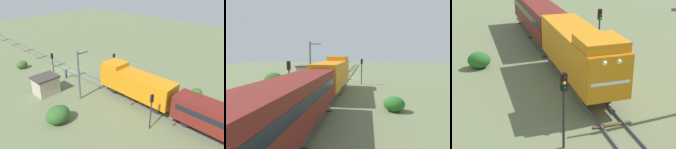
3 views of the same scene
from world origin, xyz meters
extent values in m
plane|color=#66704C|center=(0.00, 0.00, 0.00)|extent=(115.39, 115.39, 0.00)
cube|color=#595960|center=(-0.72, 0.00, 0.08)|extent=(0.10, 76.93, 0.16)
cube|color=#595960|center=(0.72, 0.00, 0.08)|extent=(0.10, 76.93, 0.16)
cube|color=#4C3823|center=(0.00, -35.26, 0.04)|extent=(2.40, 0.24, 0.09)
cube|color=#4C3823|center=(0.00, -28.85, 0.04)|extent=(2.40, 0.24, 0.09)
cube|color=#4C3823|center=(0.00, -22.44, 0.04)|extent=(2.40, 0.24, 0.09)
cube|color=#4C3823|center=(0.00, -16.03, 0.04)|extent=(2.40, 0.24, 0.09)
cube|color=#4C3823|center=(0.00, -9.62, 0.04)|extent=(2.40, 0.24, 0.09)
cube|color=#4C3823|center=(0.00, -3.21, 0.04)|extent=(2.40, 0.24, 0.09)
cube|color=#4C3823|center=(0.00, 3.21, 0.04)|extent=(2.40, 0.24, 0.09)
cube|color=#4C3823|center=(0.00, 9.62, 0.04)|extent=(2.40, 0.24, 0.09)
cube|color=#4C3823|center=(0.00, 16.03, 0.04)|extent=(2.40, 0.24, 0.09)
cube|color=#4C3823|center=(0.00, 22.44, 0.04)|extent=(2.40, 0.24, 0.09)
cube|color=#4C3823|center=(0.00, 28.85, 0.04)|extent=(2.40, 0.24, 0.09)
cube|color=orange|center=(0.00, 15.76, 2.71)|extent=(2.90, 11.00, 2.90)
cube|color=orange|center=(0.00, 11.86, 4.46)|extent=(2.75, 2.80, 0.60)
cube|color=orange|center=(0.00, 10.21, 2.71)|extent=(2.84, 0.10, 2.84)
cube|color=white|center=(0.00, 10.17, 2.51)|extent=(2.46, 0.06, 0.20)
sphere|color=white|center=(-0.45, 10.16, 3.81)|extent=(0.28, 0.28, 0.28)
sphere|color=white|center=(0.45, 10.16, 3.81)|extent=(0.28, 0.28, 0.28)
cylinder|color=#262628|center=(0.00, 9.91, 0.86)|extent=(0.36, 0.50, 0.36)
cylinder|color=#262628|center=(-0.72, 12.06, 0.71)|extent=(0.18, 1.10, 1.10)
cylinder|color=#262628|center=(0.72, 12.06, 0.71)|extent=(0.18, 1.10, 1.10)
cylinder|color=#262628|center=(-0.72, 19.46, 0.71)|extent=(0.18, 1.10, 1.10)
cylinder|color=#262628|center=(0.72, 19.46, 0.71)|extent=(0.18, 1.10, 1.10)
cube|color=maroon|center=(0.00, 28.86, 2.47)|extent=(2.80, 14.00, 2.70)
cube|color=black|center=(0.00, 28.86, 2.82)|extent=(2.84, 12.88, 0.64)
cylinder|color=#262628|center=(-0.72, 23.46, 0.64)|extent=(0.16, 0.96, 0.96)
cylinder|color=#262628|center=(0.72, 23.46, 0.64)|extent=(0.16, 0.96, 0.96)
cylinder|color=#262628|center=(3.20, -0.03, 1.99)|extent=(0.14, 0.14, 3.98)
cube|color=black|center=(3.20, -0.03, 3.53)|extent=(0.32, 0.24, 0.90)
sphere|color=red|center=(3.20, -0.17, 3.80)|extent=(0.16, 0.16, 0.16)
sphere|color=#3C3306|center=(3.20, -0.17, 3.52)|extent=(0.16, 0.16, 0.16)
sphere|color=black|center=(3.20, -0.17, 3.24)|extent=(0.16, 0.16, 0.16)
cylinder|color=#262628|center=(-3.40, 8.30, 2.14)|extent=(0.14, 0.14, 4.28)
cube|color=black|center=(-3.40, 8.30, 3.83)|extent=(0.32, 0.24, 0.90)
sphere|color=#390606|center=(-3.40, 8.16, 4.10)|extent=(0.16, 0.16, 0.16)
sphere|color=yellow|center=(-3.40, 8.16, 3.82)|extent=(0.16, 0.16, 0.16)
sphere|color=black|center=(-3.40, 8.16, 3.54)|extent=(0.16, 0.16, 0.16)
cylinder|color=#262628|center=(3.60, 20.71, 2.23)|extent=(0.14, 0.14, 4.47)
cube|color=black|center=(3.60, 20.71, 4.02)|extent=(0.32, 0.24, 0.90)
sphere|color=#390606|center=(3.60, 20.57, 4.29)|extent=(0.16, 0.16, 0.16)
sphere|color=#3C3306|center=(3.60, 20.57, 4.01)|extent=(0.16, 0.16, 0.16)
sphere|color=green|center=(3.60, 20.57, 3.73)|extent=(0.16, 0.16, 0.16)
cylinder|color=#262B38|center=(2.30, 2.59, 0.42)|extent=(0.15, 0.15, 0.85)
cylinder|color=#262B38|center=(2.50, 2.59, 0.42)|extent=(0.15, 0.15, 0.85)
cylinder|color=#33478C|center=(2.40, 2.59, 1.16)|extent=(0.38, 0.38, 0.62)
sphere|color=tan|center=(2.40, 2.59, 1.58)|extent=(0.23, 0.23, 0.23)
cylinder|color=#595960|center=(5.00, 9.72, 3.54)|extent=(0.28, 0.28, 7.08)
cube|color=#595960|center=(4.10, 9.72, 6.68)|extent=(1.80, 0.16, 0.16)
cube|color=#B2A893|center=(7.50, 4.87, 1.25)|extent=(3.20, 2.60, 2.50)
cube|color=#3F3833|center=(7.50, 4.87, 2.62)|extent=(3.50, 2.90, 0.24)
cube|color=#2D2319|center=(7.50, 3.55, 0.95)|extent=(0.80, 0.06, 1.90)
ellipsoid|color=#355B26|center=(5.77, -6.81, 0.73)|extent=(2.02, 1.65, 1.47)
ellipsoid|color=#296526|center=(-6.82, 21.40, 0.69)|extent=(1.90, 1.55, 1.38)
ellipsoid|color=#2F5C26|center=(10.24, 12.24, 1.08)|extent=(2.98, 2.44, 2.17)
camera|label=1|loc=(21.09, 31.76, 16.21)|focal=35.00mm
camera|label=2|loc=(-4.37, 37.42, 5.38)|focal=28.00mm
camera|label=3|loc=(-7.81, -6.35, 10.62)|focal=55.00mm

